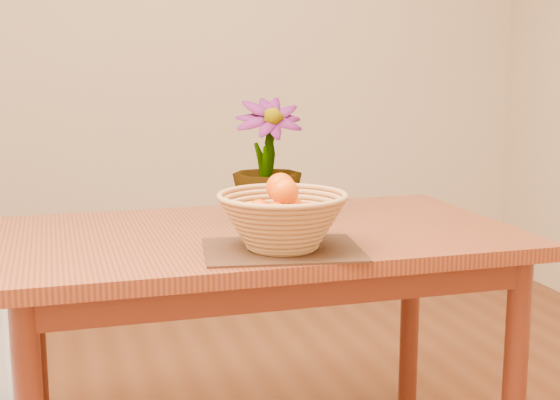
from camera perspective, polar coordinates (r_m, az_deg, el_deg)
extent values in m
cube|color=beige|center=(4.02, -8.84, 12.07)|extent=(4.00, 0.02, 2.70)
cube|color=maroon|center=(2.16, -1.44, -2.75)|extent=(1.40, 0.80, 0.04)
cube|color=#542113|center=(2.17, -1.43, -4.29)|extent=(1.28, 0.68, 0.08)
cylinder|color=#542113|center=(2.24, 16.78, -12.79)|extent=(0.06, 0.06, 0.71)
cylinder|color=#542113|center=(2.51, -17.45, -10.32)|extent=(0.06, 0.06, 0.71)
cylinder|color=#542113|center=(2.76, 9.48, -8.04)|extent=(0.06, 0.06, 0.71)
cube|color=#3B2315|center=(1.92, 0.18, -3.66)|extent=(0.42, 0.34, 0.01)
cylinder|color=tan|center=(1.92, 0.18, -3.46)|extent=(0.16, 0.16, 0.01)
sphere|color=#D45403|center=(1.91, 0.19, -1.10)|extent=(0.06, 0.06, 0.06)
sphere|color=#D45403|center=(1.96, 0.65, -0.59)|extent=(0.07, 0.07, 0.07)
sphere|color=#D45403|center=(1.92, -1.52, -0.92)|extent=(0.07, 0.07, 0.07)
sphere|color=#D45403|center=(1.85, -0.30, -1.26)|extent=(0.07, 0.07, 0.07)
sphere|color=#D45403|center=(1.89, 1.92, -1.11)|extent=(0.07, 0.07, 0.07)
sphere|color=#D45403|center=(1.92, 0.04, 0.94)|extent=(0.07, 0.07, 0.07)
sphere|color=#D45403|center=(1.87, 0.34, 0.59)|extent=(0.07, 0.07, 0.07)
imported|color=#1B4D16|center=(2.24, -0.94, 2.87)|extent=(0.21, 0.21, 0.36)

